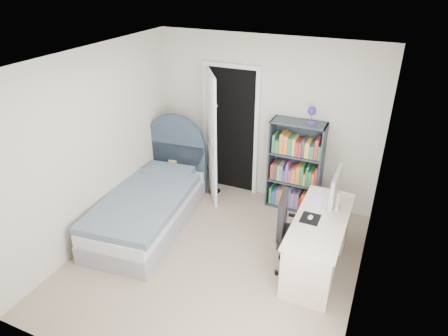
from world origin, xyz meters
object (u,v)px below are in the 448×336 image
at_px(desk, 319,240).
at_px(office_chair, 292,231).
at_px(bed, 150,204).
at_px(nightstand, 177,170).
at_px(floor_lamp, 214,158).
at_px(bookcase, 295,170).

xyz_separation_m(desk, office_chair, (-0.29, -0.18, 0.17)).
relative_size(bed, office_chair, 2.18).
xyz_separation_m(nightstand, desk, (2.51, -0.96, 0.04)).
distance_m(desk, office_chair, 0.39).
height_order(floor_lamp, bookcase, bookcase).
bearing_deg(office_chair, bed, 175.68).
relative_size(nightstand, office_chair, 0.53).
height_order(bed, bookcase, bookcase).
height_order(bed, floor_lamp, floor_lamp).
height_order(nightstand, office_chair, office_chair).
xyz_separation_m(bed, bookcase, (1.76, 1.24, 0.33)).
bearing_deg(desk, office_chair, -148.21).
xyz_separation_m(nightstand, floor_lamp, (0.61, 0.12, 0.28)).
bearing_deg(office_chair, bookcase, 103.50).
height_order(nightstand, desk, desk).
xyz_separation_m(bed, desk, (2.38, 0.02, 0.09)).
relative_size(bed, nightstand, 4.11).
distance_m(bed, office_chair, 2.11).
distance_m(bed, floor_lamp, 1.25).
bearing_deg(floor_lamp, office_chair, -38.25).
bearing_deg(bookcase, desk, -62.62).
bearing_deg(office_chair, desk, 31.79).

